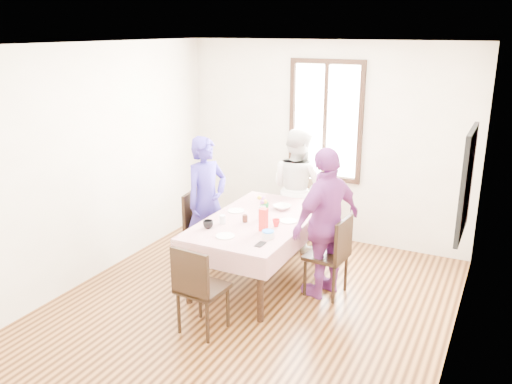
% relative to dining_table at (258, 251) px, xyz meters
% --- Properties ---
extents(ground, '(4.50, 4.50, 0.00)m').
position_rel_dining_table_xyz_m(ground, '(0.20, -0.59, -0.38)').
color(ground, black).
rests_on(ground, ground).
extents(back_wall, '(4.00, 0.00, 4.00)m').
position_rel_dining_table_xyz_m(back_wall, '(0.20, 1.66, 0.98)').
color(back_wall, beige).
rests_on(back_wall, ground).
extents(right_wall, '(0.00, 4.50, 4.50)m').
position_rel_dining_table_xyz_m(right_wall, '(2.20, -0.59, 0.98)').
color(right_wall, beige).
rests_on(right_wall, ground).
extents(window_frame, '(1.02, 0.06, 1.62)m').
position_rel_dining_table_xyz_m(window_frame, '(0.20, 1.64, 1.27)').
color(window_frame, black).
rests_on(window_frame, back_wall).
extents(window_pane, '(0.90, 0.02, 1.50)m').
position_rel_dining_table_xyz_m(window_pane, '(0.20, 1.65, 1.27)').
color(window_pane, white).
rests_on(window_pane, back_wall).
extents(art_poster, '(0.04, 0.76, 0.96)m').
position_rel_dining_table_xyz_m(art_poster, '(2.18, -0.29, 1.18)').
color(art_poster, red).
rests_on(art_poster, right_wall).
extents(dining_table, '(0.97, 1.74, 0.75)m').
position_rel_dining_table_xyz_m(dining_table, '(0.00, 0.00, 0.00)').
color(dining_table, black).
rests_on(dining_table, ground).
extents(tablecloth, '(1.09, 1.86, 0.01)m').
position_rel_dining_table_xyz_m(tablecloth, '(0.00, 0.00, 0.38)').
color(tablecloth, '#61040E').
rests_on(tablecloth, dining_table).
extents(chair_left, '(0.47, 0.47, 0.91)m').
position_rel_dining_table_xyz_m(chair_left, '(-0.81, 0.16, 0.08)').
color(chair_left, black).
rests_on(chair_left, ground).
extents(chair_right, '(0.45, 0.45, 0.91)m').
position_rel_dining_table_xyz_m(chair_right, '(0.81, 0.05, 0.08)').
color(chair_right, black).
rests_on(chair_right, ground).
extents(chair_far, '(0.42, 0.42, 0.91)m').
position_rel_dining_table_xyz_m(chair_far, '(0.00, 1.20, 0.08)').
color(chair_far, black).
rests_on(chair_far, ground).
extents(chair_near, '(0.45, 0.45, 0.91)m').
position_rel_dining_table_xyz_m(chair_near, '(0.00, -1.20, 0.08)').
color(chair_near, black).
rests_on(chair_near, ground).
extents(person_left, '(0.56, 0.69, 1.61)m').
position_rel_dining_table_xyz_m(person_left, '(-0.79, 0.16, 0.43)').
color(person_left, navy).
rests_on(person_left, ground).
extents(person_far, '(0.94, 0.83, 1.61)m').
position_rel_dining_table_xyz_m(person_far, '(0.00, 1.18, 0.43)').
color(person_far, silver).
rests_on(person_far, ground).
extents(person_right, '(0.75, 1.06, 1.67)m').
position_rel_dining_table_xyz_m(person_right, '(0.79, 0.05, 0.46)').
color(person_right, '#792F77').
rests_on(person_right, ground).
extents(mug_black, '(0.11, 0.11, 0.09)m').
position_rel_dining_table_xyz_m(mug_black, '(-0.36, -0.49, 0.43)').
color(mug_black, black).
rests_on(mug_black, tablecloth).
extents(mug_flag, '(0.11, 0.11, 0.08)m').
position_rel_dining_table_xyz_m(mug_flag, '(0.28, -0.11, 0.43)').
color(mug_flag, red).
rests_on(mug_flag, tablecloth).
extents(mug_green, '(0.11, 0.11, 0.08)m').
position_rel_dining_table_xyz_m(mug_green, '(-0.09, 0.37, 0.43)').
color(mug_green, '#0C7226').
rests_on(mug_green, tablecloth).
extents(serving_bowl, '(0.27, 0.27, 0.05)m').
position_rel_dining_table_xyz_m(serving_bowl, '(0.11, 0.44, 0.41)').
color(serving_bowl, white).
rests_on(serving_bowl, tablecloth).
extents(juice_carton, '(0.08, 0.08, 0.25)m').
position_rel_dining_table_xyz_m(juice_carton, '(0.21, -0.29, 0.51)').
color(juice_carton, red).
rests_on(juice_carton, tablecloth).
extents(butter_tub, '(0.13, 0.13, 0.07)m').
position_rel_dining_table_xyz_m(butter_tub, '(0.34, -0.45, 0.42)').
color(butter_tub, white).
rests_on(butter_tub, tablecloth).
extents(jam_jar, '(0.06, 0.06, 0.08)m').
position_rel_dining_table_xyz_m(jam_jar, '(-0.09, -0.15, 0.43)').
color(jam_jar, black).
rests_on(jam_jar, tablecloth).
extents(drinking_glass, '(0.07, 0.07, 0.10)m').
position_rel_dining_table_xyz_m(drinking_glass, '(-0.29, -0.30, 0.44)').
color(drinking_glass, silver).
rests_on(drinking_glass, tablecloth).
extents(smartphone, '(0.07, 0.15, 0.01)m').
position_rel_dining_table_xyz_m(smartphone, '(0.35, -0.65, 0.39)').
color(smartphone, black).
rests_on(smartphone, tablecloth).
extents(flower_vase, '(0.07, 0.07, 0.15)m').
position_rel_dining_table_xyz_m(flower_vase, '(0.04, 0.04, 0.46)').
color(flower_vase, silver).
rests_on(flower_vase, tablecloth).
extents(plate_left, '(0.20, 0.20, 0.01)m').
position_rel_dining_table_xyz_m(plate_left, '(-0.35, 0.13, 0.39)').
color(plate_left, white).
rests_on(plate_left, tablecloth).
extents(plate_right, '(0.20, 0.20, 0.01)m').
position_rel_dining_table_xyz_m(plate_right, '(0.34, 0.09, 0.39)').
color(plate_right, white).
rests_on(plate_right, tablecloth).
extents(plate_near, '(0.20, 0.20, 0.01)m').
position_rel_dining_table_xyz_m(plate_near, '(-0.07, -0.62, 0.39)').
color(plate_near, white).
rests_on(plate_near, tablecloth).
extents(butter_lid, '(0.12, 0.12, 0.01)m').
position_rel_dining_table_xyz_m(butter_lid, '(0.34, -0.45, 0.46)').
color(butter_lid, blue).
rests_on(butter_lid, butter_tub).
extents(flower_bunch, '(0.09, 0.09, 0.10)m').
position_rel_dining_table_xyz_m(flower_bunch, '(0.04, 0.04, 0.59)').
color(flower_bunch, yellow).
rests_on(flower_bunch, flower_vase).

